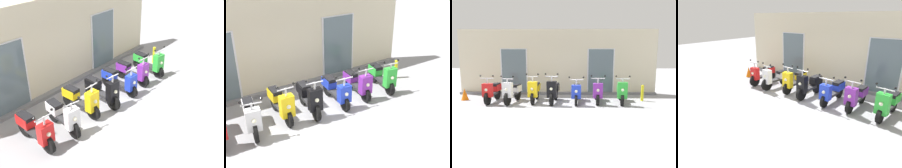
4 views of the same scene
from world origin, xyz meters
The scene contains 11 objects.
ground_plane centered at (0.00, 0.00, 0.00)m, with size 40.00×40.00×0.00m, color #939399.
storefront_facade centered at (0.00, 3.10, 1.57)m, with size 9.90×0.50×3.25m.
scooter_red centered at (-2.70, 1.18, 0.47)m, with size 0.59×1.57×1.22m.
scooter_white centered at (-1.81, 1.07, 0.48)m, with size 0.62×1.57×1.21m.
scooter_yellow centered at (-0.89, 1.24, 0.50)m, with size 0.54×1.56×1.28m.
scooter_black centered at (-0.06, 1.08, 0.51)m, with size 0.55×1.57×1.31m.
scooter_blue centered at (0.91, 1.14, 0.46)m, with size 0.62×1.60×1.18m.
scooter_purple centered at (1.78, 1.18, 0.45)m, with size 0.60×1.53×1.22m.
scooter_green centered at (2.79, 1.10, 0.47)m, with size 0.64×1.53×1.22m.
curb_bollard centered at (3.80, 1.49, 0.35)m, with size 0.12×0.12×0.70m, color yellow.
traffic_cone centered at (-4.08, 1.52, 0.26)m, with size 0.32×0.32×0.52m, color orange.
Camera 3 is at (0.54, -7.74, 2.15)m, focal length 34.17 mm.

